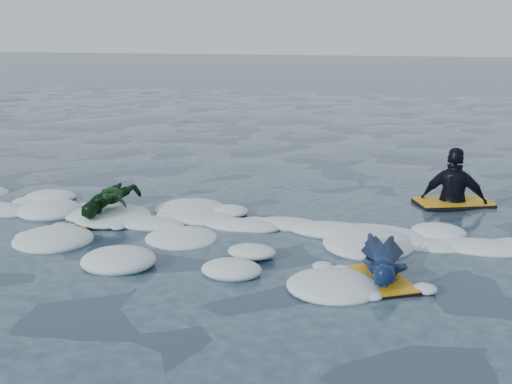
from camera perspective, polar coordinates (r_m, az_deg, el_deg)
ground at (r=7.87m, az=-4.65°, el=-6.48°), size 120.00×120.00×0.00m
foam_band at (r=8.80m, az=-2.47°, el=-4.16°), size 12.00×3.10×0.30m
prone_woman_unit at (r=7.57m, az=11.25°, el=-6.06°), size 0.92×1.53×0.37m
prone_child_unit at (r=9.84m, az=-12.78°, el=-0.99°), size 0.71×1.29×0.48m
waiting_rider_unit at (r=10.84m, az=17.14°, el=-0.92°), size 1.36×1.06×1.81m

